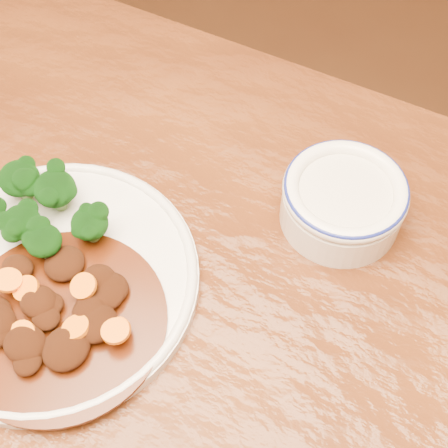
% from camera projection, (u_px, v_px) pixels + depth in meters
% --- Properties ---
extents(dining_table, '(1.51, 0.91, 0.75)m').
position_uv_depth(dining_table, '(132.00, 366.00, 0.69)').
color(dining_table, '#5E2D10').
rests_on(dining_table, ground).
extents(dinner_plate, '(0.31, 0.31, 0.02)m').
position_uv_depth(dinner_plate, '(53.00, 279.00, 0.65)').
color(dinner_plate, silver).
rests_on(dinner_plate, dining_table).
extents(broccoli_florets, '(0.15, 0.10, 0.05)m').
position_uv_depth(broccoli_florets, '(34.00, 206.00, 0.66)').
color(broccoli_florets, '#668A47').
rests_on(broccoli_florets, dinner_plate).
extents(mince_stew, '(0.21, 0.21, 0.03)m').
position_uv_depth(mince_stew, '(53.00, 314.00, 0.61)').
color(mince_stew, '#441D07').
rests_on(mince_stew, dinner_plate).
extents(dip_bowl, '(0.14, 0.14, 0.06)m').
position_uv_depth(dip_bowl, '(343.00, 200.00, 0.68)').
color(dip_bowl, white).
rests_on(dip_bowl, dining_table).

